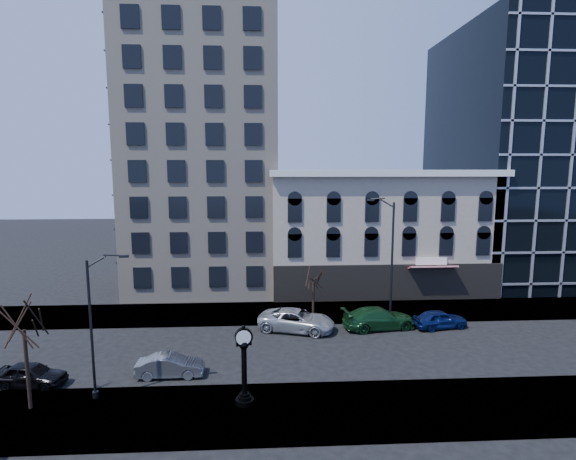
{
  "coord_description": "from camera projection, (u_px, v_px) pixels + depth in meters",
  "views": [
    {
      "loc": [
        0.16,
        -30.06,
        12.97
      ],
      "look_at": [
        2.0,
        4.0,
        8.0
      ],
      "focal_mm": 28.0,
      "sensor_mm": 36.0,
      "label": 1
    }
  ],
  "objects": [
    {
      "name": "car_far_b",
      "position": [
        379.0,
        318.0,
        35.8
      ],
      "size": [
        6.09,
        3.21,
        1.68
      ],
      "primitive_type": "imported",
      "rotation": [
        0.0,
        0.0,
        1.72
      ],
      "color": "#143F1E",
      "rests_on": "ground"
    },
    {
      "name": "street_clock",
      "position": [
        244.0,
        368.0,
        24.09
      ],
      "size": [
        1.01,
        1.01,
        4.44
      ],
      "rotation": [
        0.0,
        0.0,
        0.2
      ],
      "color": "black",
      "rests_on": "sidewalk_near"
    },
    {
      "name": "street_lamp_far",
      "position": [
        384.0,
        226.0,
        37.1
      ],
      "size": [
        2.62,
        1.02,
        10.37
      ],
      "rotation": [
        0.0,
        0.0,
        2.86
      ],
      "color": "black",
      "rests_on": "sidewalk_far"
    },
    {
      "name": "car_near_b",
      "position": [
        170.0,
        366.0,
        27.69
      ],
      "size": [
        4.14,
        1.53,
        1.35
      ],
      "primitive_type": "imported",
      "rotation": [
        0.0,
        0.0,
        1.59
      ],
      "color": "#595B60",
      "rests_on": "ground"
    },
    {
      "name": "sidewalk_far",
      "position": [
        263.0,
        313.0,
        39.46
      ],
      "size": [
        160.0,
        6.0,
        0.12
      ],
      "primitive_type": "cube",
      "color": "#9B9B8D",
      "rests_on": "ground"
    },
    {
      "name": "car_far_c",
      "position": [
        440.0,
        319.0,
        35.91
      ],
      "size": [
        4.53,
        2.43,
        1.46
      ],
      "primitive_type": "imported",
      "rotation": [
        0.0,
        0.0,
        1.74
      ],
      "color": "#0C194C",
      "rests_on": "ground"
    },
    {
      "name": "bare_tree_near",
      "position": [
        22.0,
        313.0,
        23.16
      ],
      "size": [
        4.08,
        4.08,
        7.0
      ],
      "color": "black",
      "rests_on": "sidewalk_near"
    },
    {
      "name": "cream_tower",
      "position": [
        203.0,
        104.0,
        47.11
      ],
      "size": [
        15.9,
        15.4,
        42.5
      ],
      "color": "#C1B39B",
      "rests_on": "ground"
    },
    {
      "name": "victorian_row",
      "position": [
        377.0,
        232.0,
        47.04
      ],
      "size": [
        22.6,
        11.19,
        12.5
      ],
      "color": "#B0A391",
      "rests_on": "ground"
    },
    {
      "name": "car_far_a",
      "position": [
        297.0,
        320.0,
        35.34
      ],
      "size": [
        6.54,
        4.43,
        1.66
      ],
      "primitive_type": "imported",
      "rotation": [
        0.0,
        0.0,
        1.27
      ],
      "color": "#A5A8AD",
      "rests_on": "ground"
    },
    {
      "name": "street_lamp_near",
      "position": [
        100.0,
        288.0,
        24.21
      ],
      "size": [
        2.14,
        0.53,
        8.27
      ],
      "rotation": [
        0.0,
        0.0,
        0.14
      ],
      "color": "black",
      "rests_on": "sidewalk_near"
    },
    {
      "name": "ground",
      "position": [
        263.0,
        351.0,
        31.57
      ],
      "size": [
        160.0,
        160.0,
        0.0
      ],
      "primitive_type": "plane",
      "color": "black",
      "rests_on": "ground"
    },
    {
      "name": "glass_office",
      "position": [
        539.0,
        156.0,
        51.91
      ],
      "size": [
        20.0,
        20.15,
        28.0
      ],
      "color": "black",
      "rests_on": "ground"
    },
    {
      "name": "car_near_a",
      "position": [
        31.0,
        374.0,
        26.5
      ],
      "size": [
        4.27,
        2.2,
        1.39
      ],
      "primitive_type": "imported",
      "rotation": [
        0.0,
        0.0,
        1.43
      ],
      "color": "black",
      "rests_on": "ground"
    },
    {
      "name": "sidewalk_near",
      "position": [
        262.0,
        412.0,
        23.65
      ],
      "size": [
        160.0,
        6.0,
        0.12
      ],
      "primitive_type": "cube",
      "color": "#9B9B8D",
      "rests_on": "ground"
    },
    {
      "name": "bare_tree_far",
      "position": [
        313.0,
        275.0,
        38.43
      ],
      "size": [
        2.67,
        2.67,
        4.58
      ],
      "color": "black",
      "rests_on": "sidewalk_far"
    }
  ]
}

